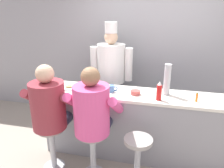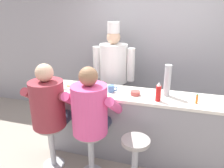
{
  "view_description": "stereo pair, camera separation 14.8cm",
  "coord_description": "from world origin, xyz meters",
  "px_view_note": "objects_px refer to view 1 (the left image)",
  "views": [
    {
      "loc": [
        0.23,
        -2.53,
        2.11
      ],
      "look_at": [
        -0.44,
        0.25,
        1.1
      ],
      "focal_mm": 35.0,
      "sensor_mm": 36.0,
      "label": 1
    },
    {
      "loc": [
        0.38,
        -2.49,
        2.11
      ],
      "look_at": [
        -0.44,
        0.25,
        1.1
      ],
      "focal_mm": 35.0,
      "sensor_mm": 36.0,
      "label": 2
    }
  ],
  "objects_px": {
    "cereal_bowl": "(135,93)",
    "cook_in_whites_near": "(111,72)",
    "coffee_mug_blue": "(111,89)",
    "diner_seated_pink": "(93,112)",
    "hot_sauce_bottle_orange": "(197,97)",
    "breakfast_plate": "(69,87)",
    "cup_stack_steel": "(167,80)",
    "diner_seated_maroon": "(50,107)",
    "empty_stool_round": "(138,153)",
    "ketchup_bottle_red": "(159,91)"
  },
  "relations": [
    {
      "from": "ketchup_bottle_red",
      "to": "diner_seated_maroon",
      "type": "height_order",
      "value": "diner_seated_maroon"
    },
    {
      "from": "hot_sauce_bottle_orange",
      "to": "cereal_bowl",
      "type": "bearing_deg",
      "value": 175.6
    },
    {
      "from": "breakfast_plate",
      "to": "cereal_bowl",
      "type": "relative_size",
      "value": 1.87
    },
    {
      "from": "hot_sauce_bottle_orange",
      "to": "diner_seated_maroon",
      "type": "distance_m",
      "value": 1.87
    },
    {
      "from": "cereal_bowl",
      "to": "empty_stool_round",
      "type": "distance_m",
      "value": 0.8
    },
    {
      "from": "breakfast_plate",
      "to": "empty_stool_round",
      "type": "relative_size",
      "value": 0.39
    },
    {
      "from": "coffee_mug_blue",
      "to": "diner_seated_pink",
      "type": "height_order",
      "value": "diner_seated_pink"
    },
    {
      "from": "diner_seated_pink",
      "to": "cook_in_whites_near",
      "type": "xyz_separation_m",
      "value": [
        -0.08,
        1.26,
        0.14
      ]
    },
    {
      "from": "cereal_bowl",
      "to": "diner_seated_maroon",
      "type": "distance_m",
      "value": 1.15
    },
    {
      "from": "ketchup_bottle_red",
      "to": "breakfast_plate",
      "type": "bearing_deg",
      "value": 174.59
    },
    {
      "from": "breakfast_plate",
      "to": "diner_seated_pink",
      "type": "distance_m",
      "value": 0.74
    },
    {
      "from": "cup_stack_steel",
      "to": "cook_in_whites_near",
      "type": "distance_m",
      "value": 1.16
    },
    {
      "from": "cereal_bowl",
      "to": "cook_in_whites_near",
      "type": "height_order",
      "value": "cook_in_whites_near"
    },
    {
      "from": "cereal_bowl",
      "to": "cook_in_whites_near",
      "type": "relative_size",
      "value": 0.07
    },
    {
      "from": "hot_sauce_bottle_orange",
      "to": "cereal_bowl",
      "type": "distance_m",
      "value": 0.79
    },
    {
      "from": "coffee_mug_blue",
      "to": "empty_stool_round",
      "type": "height_order",
      "value": "coffee_mug_blue"
    },
    {
      "from": "empty_stool_round",
      "to": "cup_stack_steel",
      "type": "bearing_deg",
      "value": 65.91
    },
    {
      "from": "cereal_bowl",
      "to": "diner_seated_maroon",
      "type": "bearing_deg",
      "value": -154.22
    },
    {
      "from": "coffee_mug_blue",
      "to": "cook_in_whites_near",
      "type": "relative_size",
      "value": 0.08
    },
    {
      "from": "hot_sauce_bottle_orange",
      "to": "coffee_mug_blue",
      "type": "xyz_separation_m",
      "value": [
        -1.13,
        0.08,
        -0.01
      ]
    },
    {
      "from": "cook_in_whites_near",
      "to": "ketchup_bottle_red",
      "type": "bearing_deg",
      "value": -46.13
    },
    {
      "from": "cereal_bowl",
      "to": "cup_stack_steel",
      "type": "bearing_deg",
      "value": 13.98
    },
    {
      "from": "hot_sauce_bottle_orange",
      "to": "empty_stool_round",
      "type": "bearing_deg",
      "value": -144.3
    },
    {
      "from": "cereal_bowl",
      "to": "diner_seated_pink",
      "type": "relative_size",
      "value": 0.09
    },
    {
      "from": "ketchup_bottle_red",
      "to": "coffee_mug_blue",
      "type": "distance_m",
      "value": 0.68
    },
    {
      "from": "cup_stack_steel",
      "to": "breakfast_plate",
      "type": "bearing_deg",
      "value": -176.14
    },
    {
      "from": "diner_seated_maroon",
      "to": "hot_sauce_bottle_orange",
      "type": "bearing_deg",
      "value": 13.56
    },
    {
      "from": "diner_seated_maroon",
      "to": "empty_stool_round",
      "type": "height_order",
      "value": "diner_seated_maroon"
    },
    {
      "from": "empty_stool_round",
      "to": "diner_seated_maroon",
      "type": "bearing_deg",
      "value": 178.13
    },
    {
      "from": "hot_sauce_bottle_orange",
      "to": "cup_stack_steel",
      "type": "relative_size",
      "value": 0.29
    },
    {
      "from": "breakfast_plate",
      "to": "cup_stack_steel",
      "type": "xyz_separation_m",
      "value": [
        1.39,
        0.09,
        0.2
      ]
    },
    {
      "from": "coffee_mug_blue",
      "to": "ketchup_bottle_red",
      "type": "bearing_deg",
      "value": -11.22
    },
    {
      "from": "coffee_mug_blue",
      "to": "diner_seated_maroon",
      "type": "bearing_deg",
      "value": -143.21
    },
    {
      "from": "empty_stool_round",
      "to": "cook_in_whites_near",
      "type": "height_order",
      "value": "cook_in_whites_near"
    },
    {
      "from": "cereal_bowl",
      "to": "diner_seated_pink",
      "type": "xyz_separation_m",
      "value": [
        -0.45,
        -0.5,
        -0.11
      ]
    },
    {
      "from": "ketchup_bottle_red",
      "to": "cook_in_whites_near",
      "type": "xyz_separation_m",
      "value": [
        -0.85,
        0.88,
        -0.06
      ]
    },
    {
      "from": "cereal_bowl",
      "to": "cup_stack_steel",
      "type": "distance_m",
      "value": 0.46
    },
    {
      "from": "ketchup_bottle_red",
      "to": "cup_stack_steel",
      "type": "bearing_deg",
      "value": 67.25
    },
    {
      "from": "breakfast_plate",
      "to": "coffee_mug_blue",
      "type": "relative_size",
      "value": 1.73
    },
    {
      "from": "hot_sauce_bottle_orange",
      "to": "diner_seated_pink",
      "type": "distance_m",
      "value": 1.32
    },
    {
      "from": "cup_stack_steel",
      "to": "empty_stool_round",
      "type": "xyz_separation_m",
      "value": [
        -0.28,
        -0.64,
        -0.77
      ]
    },
    {
      "from": "coffee_mug_blue",
      "to": "hot_sauce_bottle_orange",
      "type": "bearing_deg",
      "value": -3.84
    },
    {
      "from": "cook_in_whites_near",
      "to": "cereal_bowl",
      "type": "bearing_deg",
      "value": -55.22
    },
    {
      "from": "breakfast_plate",
      "to": "coffee_mug_blue",
      "type": "bearing_deg",
      "value": 0.7
    },
    {
      "from": "diner_seated_pink",
      "to": "cereal_bowl",
      "type": "bearing_deg",
      "value": 47.6
    },
    {
      "from": "cereal_bowl",
      "to": "empty_stool_round",
      "type": "height_order",
      "value": "cereal_bowl"
    },
    {
      "from": "ketchup_bottle_red",
      "to": "hot_sauce_bottle_orange",
      "type": "height_order",
      "value": "ketchup_bottle_red"
    },
    {
      "from": "diner_seated_pink",
      "to": "breakfast_plate",
      "type": "bearing_deg",
      "value": 136.4
    },
    {
      "from": "hot_sauce_bottle_orange",
      "to": "empty_stool_round",
      "type": "xyz_separation_m",
      "value": [
        -0.66,
        -0.47,
        -0.61
      ]
    },
    {
      "from": "coffee_mug_blue",
      "to": "diner_seated_pink",
      "type": "relative_size",
      "value": 0.1
    }
  ]
}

